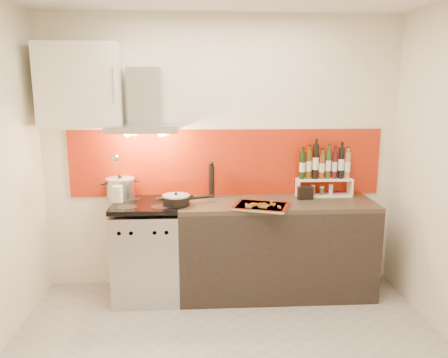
{
  "coord_description": "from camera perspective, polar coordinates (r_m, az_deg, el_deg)",
  "views": [
    {
      "loc": [
        -0.21,
        -2.76,
        1.93
      ],
      "look_at": [
        0.0,
        0.95,
        1.15
      ],
      "focal_mm": 35.0,
      "sensor_mm": 36.0,
      "label": 1
    }
  ],
  "objects": [
    {
      "name": "range_stove",
      "position": [
        4.16,
        -9.92,
        -9.3
      ],
      "size": [
        0.6,
        0.6,
        0.91
      ],
      "color": "#B7B7BA",
      "rests_on": "ground"
    },
    {
      "name": "stock_pot",
      "position": [
        4.2,
        -13.35,
        -1.18
      ],
      "size": [
        0.27,
        0.27,
        0.23
      ],
      "color": "#B7B7BA",
      "rests_on": "range_stove"
    },
    {
      "name": "pepper_mill",
      "position": [
        4.15,
        -1.64,
        -0.15
      ],
      "size": [
        0.05,
        0.05,
        0.34
      ],
      "color": "black",
      "rests_on": "counter"
    },
    {
      "name": "baking_tray",
      "position": [
        3.83,
        4.86,
        -3.53
      ],
      "size": [
        0.56,
        0.49,
        0.03
      ],
      "color": "silver",
      "rests_on": "counter"
    },
    {
      "name": "upper_cabinet",
      "position": [
        4.12,
        -18.25,
        11.55
      ],
      "size": [
        0.7,
        0.35,
        0.72
      ],
      "primitive_type": "cube",
      "color": "silver",
      "rests_on": "back_wall"
    },
    {
      "name": "counter",
      "position": [
        4.2,
        6.8,
        -8.89
      ],
      "size": [
        1.8,
        0.6,
        0.9
      ],
      "color": "black",
      "rests_on": "ground"
    },
    {
      "name": "step_shelf",
      "position": [
        4.29,
        12.97,
        0.82
      ],
      "size": [
        0.53,
        0.15,
        0.51
      ],
      "color": "white",
      "rests_on": "counter"
    },
    {
      "name": "backsplash",
      "position": [
        4.22,
        0.34,
        2.16
      ],
      "size": [
        3.0,
        0.02,
        0.64
      ],
      "primitive_type": "cube",
      "color": "#942408",
      "rests_on": "back_wall"
    },
    {
      "name": "back_wall",
      "position": [
        4.21,
        -0.35,
        3.25
      ],
      "size": [
        3.4,
        0.02,
        2.6
      ],
      "primitive_type": "cube",
      "color": "silver",
      "rests_on": "ground"
    },
    {
      "name": "caddy_box",
      "position": [
        4.17,
        10.57,
        -1.81
      ],
      "size": [
        0.15,
        0.07,
        0.12
      ],
      "primitive_type": "cube",
      "rotation": [
        0.0,
        0.0,
        0.06
      ],
      "color": "black",
      "rests_on": "counter"
    },
    {
      "name": "utensil_jar",
      "position": [
        4.06,
        -13.77,
        -1.23
      ],
      "size": [
        0.1,
        0.14,
        0.46
      ],
      "color": "silver",
      "rests_on": "range_stove"
    },
    {
      "name": "range_hood",
      "position": [
        4.03,
        -10.35,
        9.0
      ],
      "size": [
        0.62,
        0.5,
        0.61
      ],
      "color": "#B7B7BA",
      "rests_on": "back_wall"
    },
    {
      "name": "saute_pan",
      "position": [
        3.9,
        -6.16,
        -2.7
      ],
      "size": [
        0.46,
        0.25,
        0.11
      ],
      "color": "black",
      "rests_on": "range_stove"
    }
  ]
}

